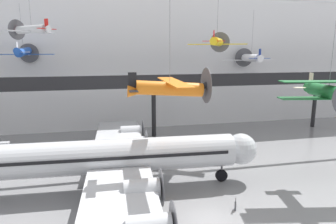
# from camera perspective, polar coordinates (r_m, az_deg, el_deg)

# --- Properties ---
(ground_plane) EXTENTS (260.00, 260.00, 0.00)m
(ground_plane) POSITION_cam_1_polar(r_m,az_deg,el_deg) (26.96, 7.35, -19.82)
(ground_plane) COLOR gray
(hangar_back_wall) EXTENTS (140.00, 3.00, 26.52)m
(hangar_back_wall) POSITION_cam_1_polar(r_m,az_deg,el_deg) (55.68, -4.18, 10.80)
(hangar_back_wall) COLOR white
(hangar_back_wall) RESTS_ON ground
(mezzanine_walkway) EXTENTS (110.00, 3.20, 10.42)m
(mezzanine_walkway) POSITION_cam_1_polar(r_m,az_deg,el_deg) (47.48, -2.58, 5.22)
(mezzanine_walkway) COLOR black
(mezzanine_walkway) RESTS_ON ground
(airliner_silver_main) EXTENTS (32.03, 36.27, 10.10)m
(airliner_silver_main) POSITION_cam_1_polar(r_m,az_deg,el_deg) (31.05, -11.18, -8.40)
(airliner_silver_main) COLOR silver
(airliner_silver_main) RESTS_ON ground
(suspended_plane_silver_racer) EXTENTS (5.33, 5.69, 5.70)m
(suspended_plane_silver_racer) POSITION_cam_1_polar(r_m,az_deg,el_deg) (37.82, -24.57, 14.08)
(suspended_plane_silver_racer) COLOR silver
(suspended_plane_orange_highwing) EXTENTS (7.63, 9.34, 11.53)m
(suspended_plane_orange_highwing) POSITION_cam_1_polar(r_m,az_deg,el_deg) (27.34, 0.31, 4.59)
(suspended_plane_orange_highwing) COLOR orange
(suspended_plane_yellow_lowwing) EXTENTS (7.34, 6.58, 7.13)m
(suspended_plane_yellow_lowwing) POSITION_cam_1_polar(r_m,az_deg,el_deg) (40.66, 9.30, 13.04)
(suspended_plane_yellow_lowwing) COLOR yellow
(suspended_plane_green_biplane) EXTENTS (10.00, 8.25, 12.42)m
(suspended_plane_green_biplane) POSITION_cam_1_polar(r_m,az_deg,el_deg) (33.34, 28.26, 3.46)
(suspended_plane_green_biplane) COLOR #1E6B33
(suspended_plane_white_twin) EXTENTS (9.67, 7.88, 9.75)m
(suspended_plane_white_twin) POSITION_cam_1_polar(r_m,az_deg,el_deg) (55.35, 15.59, 9.86)
(suspended_plane_white_twin) COLOR silver
(suspended_plane_blue_trainer) EXTENTS (8.65, 7.06, 8.78)m
(suspended_plane_blue_trainer) POSITION_cam_1_polar(r_m,az_deg,el_deg) (51.33, -25.81, 10.23)
(suspended_plane_blue_trainer) COLOR #1E4CAD
(info_sign_pedestal) EXTENTS (0.37, 0.72, 1.24)m
(info_sign_pedestal) POSITION_cam_1_polar(r_m,az_deg,el_deg) (28.69, 12.72, -16.91)
(info_sign_pedestal) COLOR #4C4C51
(info_sign_pedestal) RESTS_ON ground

